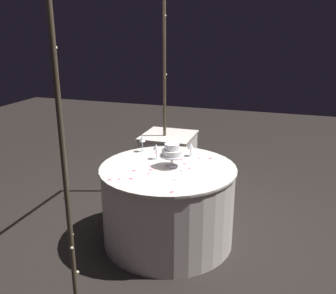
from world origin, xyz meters
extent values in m
plane|color=black|center=(0.00, 0.00, 0.00)|extent=(12.00, 12.00, 0.00)
cylinder|color=#473D2D|center=(-1.02, 0.37, 1.12)|extent=(0.04, 0.04, 2.25)
cylinder|color=#473D2D|center=(1.02, 0.37, 1.12)|extent=(0.04, 0.04, 2.25)
sphere|color=#F9EAB2|center=(-1.01, 0.36, 0.25)|extent=(0.02, 0.02, 0.02)
sphere|color=#F9EAB2|center=(1.03, 0.39, 0.54)|extent=(0.02, 0.02, 0.02)
sphere|color=#F9EAB2|center=(1.03, 0.39, 0.54)|extent=(0.02, 0.02, 0.02)
sphere|color=#F9EAB2|center=(-1.04, 0.37, 0.47)|extent=(0.02, 0.02, 0.02)
sphere|color=#F9EAB2|center=(1.04, 0.36, 0.66)|extent=(0.02, 0.02, 0.02)
sphere|color=#F9EAB2|center=(1.04, 0.36, 1.43)|extent=(0.02, 0.02, 0.02)
sphere|color=#F9EAB2|center=(-1.01, 0.37, 1.81)|extent=(0.02, 0.02, 0.02)
sphere|color=#F9EAB2|center=(1.02, 0.38, 0.64)|extent=(0.02, 0.02, 0.02)
sphere|color=#F9EAB2|center=(-1.02, 0.39, 0.84)|extent=(0.02, 0.02, 0.02)
sphere|color=#F9EAB2|center=(1.02, 0.36, 2.05)|extent=(0.02, 0.02, 0.02)
sphere|color=#F9EAB2|center=(-1.02, 0.37, 0.57)|extent=(0.02, 0.02, 0.02)
cylinder|color=silver|center=(0.00, 0.00, 0.36)|extent=(1.21, 1.21, 0.72)
cylinder|color=silver|center=(0.00, 0.00, 0.73)|extent=(1.23, 1.23, 0.02)
cube|color=silver|center=(1.08, 0.35, 0.35)|extent=(0.58, 0.58, 0.70)
cube|color=silver|center=(1.08, 0.35, 0.71)|extent=(0.60, 0.60, 0.02)
cylinder|color=silver|center=(0.02, -0.03, 0.74)|extent=(0.11, 0.11, 0.01)
cylinder|color=silver|center=(0.02, -0.03, 0.79)|extent=(0.02, 0.02, 0.09)
cylinder|color=silver|center=(0.02, -0.03, 0.84)|extent=(0.22, 0.22, 0.01)
cylinder|color=white|center=(0.02, -0.03, 0.87)|extent=(0.18, 0.18, 0.05)
cylinder|color=white|center=(0.02, -0.03, 0.93)|extent=(0.13, 0.13, 0.06)
cylinder|color=silver|center=(0.17, 0.17, 0.74)|extent=(0.06, 0.06, 0.00)
cylinder|color=silver|center=(0.17, 0.17, 0.79)|extent=(0.01, 0.01, 0.09)
cone|color=silver|center=(0.17, 0.17, 0.86)|extent=(0.06, 0.06, 0.05)
cylinder|color=silver|center=(0.35, -0.12, 0.74)|extent=(0.06, 0.06, 0.00)
cylinder|color=silver|center=(0.35, -0.12, 0.78)|extent=(0.01, 0.01, 0.08)
cone|color=silver|center=(0.35, -0.12, 0.85)|extent=(0.06, 0.06, 0.05)
cylinder|color=silver|center=(0.33, 0.38, 0.74)|extent=(0.06, 0.06, 0.00)
cylinder|color=silver|center=(0.33, 0.38, 0.79)|extent=(0.01, 0.01, 0.10)
cone|color=silver|center=(0.33, 0.38, 0.87)|extent=(0.06, 0.06, 0.05)
cube|color=silver|center=(-0.17, -0.14, 0.74)|extent=(0.22, 0.03, 0.01)
cube|color=white|center=(-0.03, -0.14, 0.74)|extent=(0.09, 0.02, 0.01)
ellipsoid|color=#EA6B84|center=(0.35, 0.24, 0.74)|extent=(0.03, 0.04, 0.00)
ellipsoid|color=#EA6B84|center=(-0.03, 0.16, 0.74)|extent=(0.04, 0.04, 0.00)
ellipsoid|color=#EA6B84|center=(0.20, -0.02, 0.74)|extent=(0.03, 0.04, 0.00)
ellipsoid|color=#EA6B84|center=(0.30, -0.22, 0.74)|extent=(0.03, 0.03, 0.00)
ellipsoid|color=#EA6B84|center=(0.12, -0.12, 0.74)|extent=(0.05, 0.04, 0.00)
ellipsoid|color=#EA6B84|center=(-0.50, -0.19, 0.74)|extent=(0.04, 0.03, 0.00)
ellipsoid|color=#EA6B84|center=(-0.36, 0.21, 0.74)|extent=(0.03, 0.04, 0.00)
ellipsoid|color=#EA6B84|center=(0.02, -0.19, 0.74)|extent=(0.04, 0.04, 0.00)
ellipsoid|color=#EA6B84|center=(-0.18, 0.25, 0.74)|extent=(0.04, 0.05, 0.00)
ellipsoid|color=#EA6B84|center=(-0.43, 0.37, 0.74)|extent=(0.03, 0.04, 0.00)
ellipsoid|color=#EA6B84|center=(0.22, -0.06, 0.74)|extent=(0.03, 0.02, 0.00)
ellipsoid|color=#EA6B84|center=(-0.21, 0.10, 0.74)|extent=(0.03, 0.03, 0.00)
ellipsoid|color=#EA6B84|center=(0.34, -0.32, 0.74)|extent=(0.03, 0.03, 0.00)
ellipsoid|color=#EA6B84|center=(-0.08, 0.10, 0.74)|extent=(0.04, 0.04, 0.00)
ellipsoid|color=#EA6B84|center=(-0.12, 0.13, 0.74)|extent=(0.03, 0.04, 0.00)
ellipsoid|color=#EA6B84|center=(-0.39, 0.29, 0.74)|extent=(0.02, 0.03, 0.00)
ellipsoid|color=#EA6B84|center=(0.33, -0.32, 0.74)|extent=(0.04, 0.04, 0.00)
ellipsoid|color=#EA6B84|center=(0.20, -0.02, 0.74)|extent=(0.04, 0.04, 0.00)
camera|label=1|loc=(-2.94, -0.96, 1.93)|focal=39.45mm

